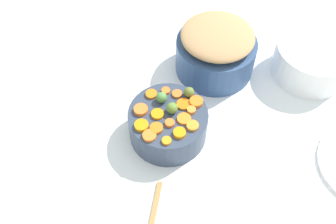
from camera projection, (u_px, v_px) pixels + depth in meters
tabletop at (158, 143)px, 1.16m from camera, size 2.40×2.40×0.02m
serving_bowl_carrots at (168, 124)px, 1.13m from camera, size 0.22×0.22×0.10m
metal_pot at (215, 55)px, 1.28m from camera, size 0.25×0.25×0.12m
stuffing_mound at (218, 36)px, 1.21m from camera, size 0.23×0.23×0.05m
carrot_slice_0 at (177, 94)px, 1.13m from camera, size 0.04×0.04×0.01m
carrot_slice_1 at (141, 110)px, 1.09m from camera, size 0.05×0.05×0.01m
carrot_slice_2 at (184, 104)px, 1.11m from camera, size 0.05×0.05×0.01m
carrot_slice_3 at (193, 126)px, 1.06m from camera, size 0.05×0.05×0.01m
carrot_slice_4 at (151, 94)px, 1.13m from camera, size 0.05×0.05×0.01m
carrot_slice_5 at (157, 114)px, 1.09m from camera, size 0.05×0.05×0.01m
carrot_slice_6 at (141, 125)px, 1.06m from camera, size 0.05×0.05×0.01m
carrot_slice_7 at (191, 110)px, 1.09m from camera, size 0.03×0.03×0.01m
carrot_slice_8 at (170, 123)px, 1.07m from camera, size 0.04×0.04×0.01m
carrot_slice_9 at (149, 136)px, 1.04m from camera, size 0.05×0.05×0.01m
carrot_slice_10 at (196, 102)px, 1.11m from camera, size 0.05×0.05×0.01m
carrot_slice_11 at (167, 141)px, 1.04m from camera, size 0.04×0.04×0.01m
carrot_slice_12 at (158, 128)px, 1.06m from camera, size 0.05×0.05×0.01m
carrot_slice_13 at (166, 91)px, 1.13m from camera, size 0.03×0.03×0.01m
carrot_slice_14 at (179, 133)px, 1.05m from camera, size 0.05×0.05×0.01m
carrot_slice_15 at (184, 119)px, 1.08m from camera, size 0.05×0.05×0.01m
brussels_sprout_0 at (189, 92)px, 1.12m from camera, size 0.03×0.03×0.03m
brussels_sprout_1 at (172, 108)px, 1.08m from camera, size 0.03×0.03×0.03m
brussels_sprout_2 at (162, 97)px, 1.11m from camera, size 0.03×0.03×0.03m
casserole_dish at (312, 60)px, 1.27m from camera, size 0.24×0.24×0.11m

